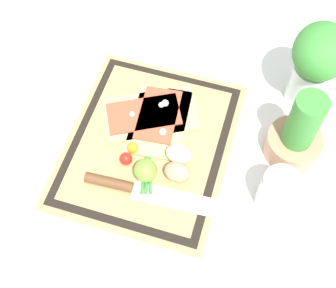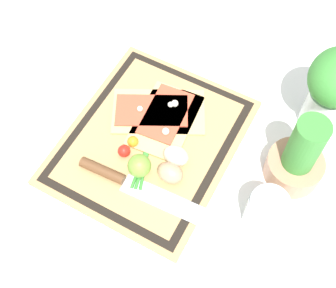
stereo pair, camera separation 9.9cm
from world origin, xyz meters
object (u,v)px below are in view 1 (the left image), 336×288
(pizza_slice_far, at_px, (160,120))
(lime, at_px, (145,170))
(knife, at_px, (129,187))
(cherry_tomato_red, at_px, (126,159))
(herb_glass, at_px, (317,61))
(cherry_tomato_yellow, at_px, (133,148))
(egg_pink, at_px, (179,154))
(herb_pot, at_px, (297,136))
(pizza_slice_near, at_px, (149,114))
(sauce_jar, at_px, (277,193))
(egg_brown, at_px, (177,172))

(pizza_slice_far, distance_m, lime, 0.14)
(knife, height_order, cherry_tomato_red, cherry_tomato_red)
(cherry_tomato_red, height_order, herb_glass, herb_glass)
(cherry_tomato_red, distance_m, cherry_tomato_yellow, 0.03)
(egg_pink, height_order, lime, lime)
(egg_pink, bearing_deg, herb_pot, 112.93)
(knife, height_order, egg_pink, egg_pink)
(pizza_slice_far, bearing_deg, cherry_tomato_red, -17.49)
(egg_pink, distance_m, cherry_tomato_yellow, 0.10)
(pizza_slice_far, bearing_deg, egg_pink, 40.40)
(pizza_slice_near, height_order, cherry_tomato_red, cherry_tomato_red)
(pizza_slice_far, xyz_separation_m, sauce_jar, (0.11, 0.28, 0.02))
(herb_pot, distance_m, herb_glass, 0.16)
(pizza_slice_near, distance_m, sauce_jar, 0.33)
(cherry_tomato_red, xyz_separation_m, sauce_jar, (-0.01, 0.31, 0.01))
(sauce_jar, relative_size, herb_glass, 0.46)
(herb_pot, bearing_deg, sauce_jar, -6.04)
(cherry_tomato_yellow, distance_m, herb_pot, 0.34)
(egg_brown, xyz_separation_m, herb_pot, (-0.14, 0.22, 0.03))
(egg_brown, xyz_separation_m, herb_glass, (-0.29, 0.22, 0.09))
(knife, height_order, sauce_jar, sauce_jar)
(pizza_slice_near, height_order, herb_glass, herb_glass)
(egg_brown, xyz_separation_m, cherry_tomato_yellow, (-0.03, -0.11, -0.01))
(lime, height_order, cherry_tomato_red, lime)
(egg_pink, xyz_separation_m, sauce_jar, (0.03, 0.21, 0.01))
(cherry_tomato_yellow, height_order, sauce_jar, sauce_jar)
(herb_pot, bearing_deg, cherry_tomato_yellow, -72.04)
(pizza_slice_far, xyz_separation_m, knife, (0.17, -0.01, 0.00))
(pizza_slice_near, xyz_separation_m, cherry_tomato_yellow, (0.10, -0.01, 0.01))
(pizza_slice_far, distance_m, sauce_jar, 0.30)
(lime, xyz_separation_m, herb_glass, (-0.31, 0.28, 0.09))
(pizza_slice_far, bearing_deg, egg_brown, 32.32)
(knife, relative_size, herb_pot, 1.47)
(sauce_jar, distance_m, herb_glass, 0.29)
(knife, bearing_deg, pizza_slice_far, 176.57)
(knife, relative_size, herb_glass, 1.30)
(egg_pink, distance_m, cherry_tomato_red, 0.11)
(egg_brown, distance_m, sauce_jar, 0.20)
(egg_brown, distance_m, egg_pink, 0.04)
(pizza_slice_far, xyz_separation_m, herb_pot, (-0.02, 0.29, 0.04))
(pizza_slice_near, bearing_deg, lime, 15.30)
(egg_pink, relative_size, lime, 1.12)
(egg_pink, relative_size, herb_glass, 0.26)
(pizza_slice_near, height_order, sauce_jar, sauce_jar)
(herb_glass, bearing_deg, egg_brown, -37.28)
(herb_glass, bearing_deg, lime, -42.66)
(sauce_jar, bearing_deg, herb_glass, 176.74)
(cherry_tomato_yellow, bearing_deg, knife, 14.24)
(pizza_slice_near, distance_m, knife, 0.18)
(lime, bearing_deg, cherry_tomato_yellow, -137.10)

